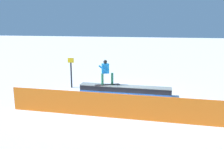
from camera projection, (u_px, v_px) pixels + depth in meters
ground_plane at (125, 94)px, 13.27m from camera, size 120.00×120.00×0.00m
grind_box at (125, 90)px, 13.22m from camera, size 5.24×0.68×0.50m
snowboarder at (106, 71)px, 13.19m from camera, size 1.44×0.88×1.47m
safety_fence at (110, 106)px, 9.84m from camera, size 9.22×0.19×1.07m
trail_marker at (71, 72)px, 14.46m from camera, size 0.40×0.10×1.89m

